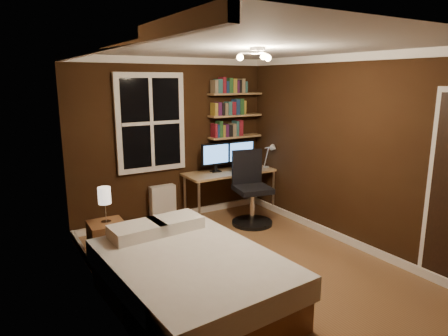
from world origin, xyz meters
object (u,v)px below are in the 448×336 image
monitor_left (216,158)px  desk (230,175)px  bed (190,279)px  bedside_lamp (105,205)px  office_chair (251,195)px  monitor_right (241,155)px  desk_lamp (269,156)px  radiator (163,204)px  nightstand (108,242)px

monitor_left → desk: bearing=-18.5°
bed → bedside_lamp: bearing=103.1°
monitor_left → office_chair: size_ratio=0.45×
monitor_right → desk_lamp: size_ratio=1.14×
bed → office_chair: bearing=37.3°
monitor_right → desk_lamp: 0.47m
office_chair → radiator: bearing=158.6°
bedside_lamp → desk: size_ratio=0.28×
desk → radiator: bearing=169.8°
monitor_left → office_chair: 0.84m
nightstand → bedside_lamp: 0.47m
desk → office_chair: bearing=-85.9°
desk_lamp → monitor_left: bearing=163.9°
monitor_left → bed: bearing=-125.4°
radiator → office_chair: (1.14, -0.74, 0.15)m
desk_lamp → office_chair: desk_lamp is taller
monitor_left → monitor_right: bearing=0.0°
monitor_left → desk_lamp: monitor_left is taller
desk → monitor_right: bearing=16.4°
monitor_right → office_chair: 0.83m
monitor_right → office_chair: bearing=-109.9°
office_chair → desk: bearing=105.4°
bed → nightstand: size_ratio=4.04×
bedside_lamp → desk_lamp: 2.94m
bedside_lamp → office_chair: office_chair is taller
monitor_left → bedside_lamp: bearing=-157.6°
radiator → monitor_left: bearing=-7.9°
bedside_lamp → radiator: (1.12, 0.94, -0.43)m
nightstand → radiator: bearing=42.1°
radiator → office_chair: size_ratio=0.52×
desk → monitor_left: (-0.23, 0.08, 0.29)m
nightstand → radiator: 1.46m
radiator → desk_lamp: (1.76, -0.38, 0.65)m
bedside_lamp → nightstand: bearing=0.0°
bedside_lamp → monitor_right: size_ratio=0.86×
desk → desk_lamp: size_ratio=3.48×
bedside_lamp → office_chair: size_ratio=0.39×
nightstand → desk_lamp: bearing=13.0°
bedside_lamp → monitor_left: (1.99, 0.82, 0.23)m
bedside_lamp → radiator: size_ratio=0.74×
desk → desk_lamp: 0.73m
bed → monitor_left: 2.80m
office_chair → monitor_right: bearing=81.4°
desk → desk_lamp: desk_lamp is taller
nightstand → monitor_left: (1.99, 0.82, 0.70)m
bed → office_chair: (1.84, 1.60, 0.16)m
radiator → desk: desk is taller
bed → radiator: (0.70, 2.34, 0.01)m
monitor_right → desk_lamp: bearing=-32.9°
desk → monitor_right: 0.40m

